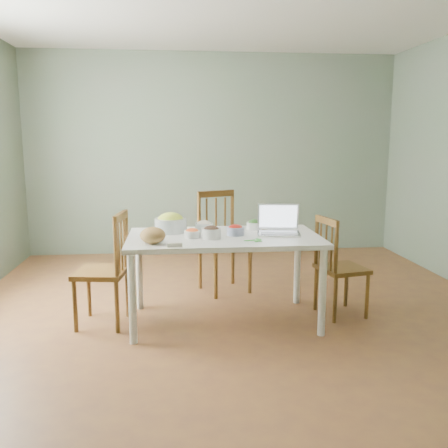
{
  "coord_description": "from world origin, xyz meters",
  "views": [
    {
      "loc": [
        -0.55,
        -4.1,
        1.56
      ],
      "look_at": [
        -0.13,
        -0.15,
        0.86
      ],
      "focal_mm": 38.6,
      "sensor_mm": 36.0,
      "label": 1
    }
  ],
  "objects": [
    {
      "name": "floor",
      "position": [
        0.0,
        0.0,
        0.0
      ],
      "size": [
        5.0,
        5.0,
        0.0
      ],
      "primitive_type": "cube",
      "color": "brown",
      "rests_on": "ground"
    },
    {
      "name": "wall_back",
      "position": [
        0.0,
        2.5,
        1.35
      ],
      "size": [
        5.0,
        0.0,
        2.7
      ],
      "primitive_type": "cube",
      "color": "slate",
      "rests_on": "ground"
    },
    {
      "name": "wall_front",
      "position": [
        0.0,
        -2.5,
        1.35
      ],
      "size": [
        5.0,
        0.0,
        2.7
      ],
      "primitive_type": "cube",
      "color": "slate",
      "rests_on": "ground"
    },
    {
      "name": "dining_table",
      "position": [
        -0.13,
        -0.15,
        0.38
      ],
      "size": [
        1.61,
        0.91,
        0.76
      ],
      "primitive_type": null,
      "color": "white",
      "rests_on": "floor"
    },
    {
      "name": "chair_far",
      "position": [
        -0.04,
        0.69,
        0.51
      ],
      "size": [
        0.58,
        0.57,
        1.03
      ],
      "primitive_type": null,
      "rotation": [
        0.0,
        0.0,
        0.38
      ],
      "color": "#523211",
      "rests_on": "floor"
    },
    {
      "name": "chair_left",
      "position": [
        -1.17,
        -0.11,
        0.48
      ],
      "size": [
        0.46,
        0.48,
        0.96
      ],
      "primitive_type": null,
      "rotation": [
        0.0,
        0.0,
        -1.71
      ],
      "color": "#523211",
      "rests_on": "floor"
    },
    {
      "name": "chair_right",
      "position": [
        0.93,
        -0.09,
        0.45
      ],
      "size": [
        0.45,
        0.46,
        0.89
      ],
      "primitive_type": null,
      "rotation": [
        0.0,
        0.0,
        1.78
      ],
      "color": "#523211",
      "rests_on": "floor"
    },
    {
      "name": "bread_boule",
      "position": [
        -0.71,
        -0.39,
        0.82
      ],
      "size": [
        0.23,
        0.23,
        0.13
      ],
      "primitive_type": "ellipsoid",
      "rotation": [
        0.0,
        0.0,
        -0.19
      ],
      "color": "#A17C45",
      "rests_on": "dining_table"
    },
    {
      "name": "butter_stick",
      "position": [
        -0.55,
        -0.53,
        0.77
      ],
      "size": [
        0.12,
        0.05,
        0.03
      ],
      "primitive_type": "cube",
      "rotation": [
        0.0,
        0.0,
        0.12
      ],
      "color": "beige",
      "rests_on": "dining_table"
    },
    {
      "name": "bowl_squash",
      "position": [
        -0.58,
        0.07,
        0.84
      ],
      "size": [
        0.37,
        0.37,
        0.16
      ],
      "primitive_type": null,
      "rotation": [
        0.0,
        0.0,
        -0.41
      ],
      "color": "yellow",
      "rests_on": "dining_table"
    },
    {
      "name": "bowl_carrot",
      "position": [
        -0.4,
        -0.19,
        0.79
      ],
      "size": [
        0.15,
        0.15,
        0.07
      ],
      "primitive_type": null,
      "rotation": [
        0.0,
        0.0,
        0.16
      ],
      "color": "#FF5A10",
      "rests_on": "dining_table"
    },
    {
      "name": "bowl_onion",
      "position": [
        -0.28,
        0.1,
        0.8
      ],
      "size": [
        0.18,
        0.18,
        0.09
      ],
      "primitive_type": null,
      "rotation": [
        0.0,
        0.0,
        -0.11
      ],
      "color": "beige",
      "rests_on": "dining_table"
    },
    {
      "name": "bowl_mushroom",
      "position": [
        -0.25,
        -0.25,
        0.81
      ],
      "size": [
        0.16,
        0.16,
        0.1
      ],
      "primitive_type": null,
      "rotation": [
        0.0,
        0.0,
        -0.02
      ],
      "color": "black",
      "rests_on": "dining_table"
    },
    {
      "name": "bowl_redpep",
      "position": [
        -0.03,
        -0.13,
        0.8
      ],
      "size": [
        0.17,
        0.17,
        0.09
      ],
      "primitive_type": null,
      "rotation": [
        0.0,
        0.0,
        0.15
      ],
      "color": "#B11A00",
      "rests_on": "dining_table"
    },
    {
      "name": "bowl_broccoli",
      "position": [
        0.17,
        0.12,
        0.8
      ],
      "size": [
        0.15,
        0.15,
        0.09
      ],
      "primitive_type": null,
      "rotation": [
        0.0,
        0.0,
        -0.08
      ],
      "color": "black",
      "rests_on": "dining_table"
    },
    {
      "name": "flatbread",
      "position": [
        0.23,
        0.19,
        0.76
      ],
      "size": [
        0.24,
        0.24,
        0.02
      ],
      "primitive_type": "cylinder",
      "rotation": [
        0.0,
        0.0,
        -0.12
      ],
      "color": "beige",
      "rests_on": "dining_table"
    },
    {
      "name": "basil_bunch",
      "position": [
        0.08,
        -0.38,
        0.76
      ],
      "size": [
        0.18,
        0.18,
        0.02
      ],
      "primitive_type": null,
      "color": "#20721D",
      "rests_on": "dining_table"
    },
    {
      "name": "laptop",
      "position": [
        0.34,
        -0.14,
        0.88
      ],
      "size": [
        0.41,
        0.36,
        0.25
      ],
      "primitive_type": null,
      "rotation": [
        0.0,
        0.0,
        -0.17
      ],
      "color": "silver",
      "rests_on": "dining_table"
    }
  ]
}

